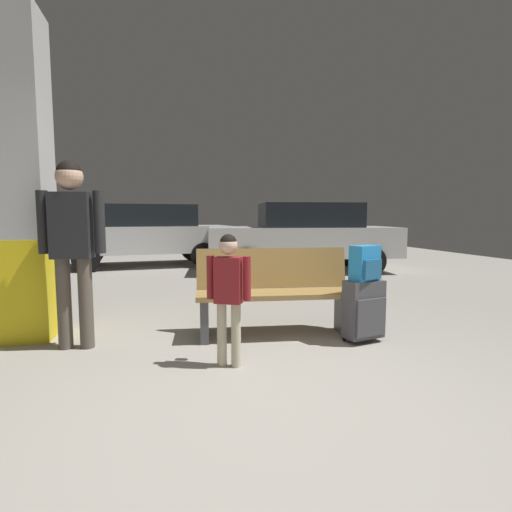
{
  "coord_description": "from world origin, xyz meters",
  "views": [
    {
      "loc": [
        -0.57,
        -2.32,
        1.22
      ],
      "look_at": [
        0.25,
        1.3,
        0.85
      ],
      "focal_mm": 27.8,
      "sensor_mm": 36.0,
      "label": 1
    }
  ],
  "objects": [
    {
      "name": "parked_car_near",
      "position": [
        2.42,
        6.07,
        0.81
      ],
      "size": [
        4.28,
        2.19,
        1.51
      ],
      "color": "silver",
      "rests_on": "ground_plane"
    },
    {
      "name": "structural_pillar",
      "position": [
        -1.98,
        2.03,
        1.58
      ],
      "size": [
        0.57,
        0.57,
        3.19
      ],
      "color": "yellow",
      "rests_on": "ground_plane"
    },
    {
      "name": "ground_plane",
      "position": [
        0.0,
        4.0,
        -0.05
      ],
      "size": [
        18.0,
        18.0,
        0.1
      ],
      "primitive_type": "cube",
      "color": "gray"
    },
    {
      "name": "adult",
      "position": [
        -1.41,
        1.55,
        1.06
      ],
      "size": [
        0.59,
        0.24,
        1.72
      ],
      "color": "brown",
      "rests_on": "ground_plane"
    },
    {
      "name": "backpack_bright",
      "position": [
        1.29,
        1.13,
        0.77
      ],
      "size": [
        0.32,
        0.27,
        0.34
      ],
      "color": "#268CD8",
      "rests_on": "suitcase"
    },
    {
      "name": "bench",
      "position": [
        0.51,
        1.57,
        0.44
      ],
      "size": [
        1.64,
        0.68,
        0.89
      ],
      "color": "#9E7A42",
      "rests_on": "ground_plane"
    },
    {
      "name": "parked_car_far",
      "position": [
        -1.05,
        7.87,
        0.81
      ],
      "size": [
        4.25,
        2.1,
        1.51
      ],
      "color": "silver",
      "rests_on": "ground_plane"
    },
    {
      "name": "child",
      "position": [
        -0.09,
        0.8,
        0.67
      ],
      "size": [
        0.34,
        0.27,
        1.08
      ],
      "color": "beige",
      "rests_on": "ground_plane"
    },
    {
      "name": "suitcase",
      "position": [
        1.29,
        1.13,
        0.32
      ],
      "size": [
        0.41,
        0.3,
        0.6
      ],
      "color": "#4C4C51",
      "rests_on": "ground_plane"
    }
  ]
}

